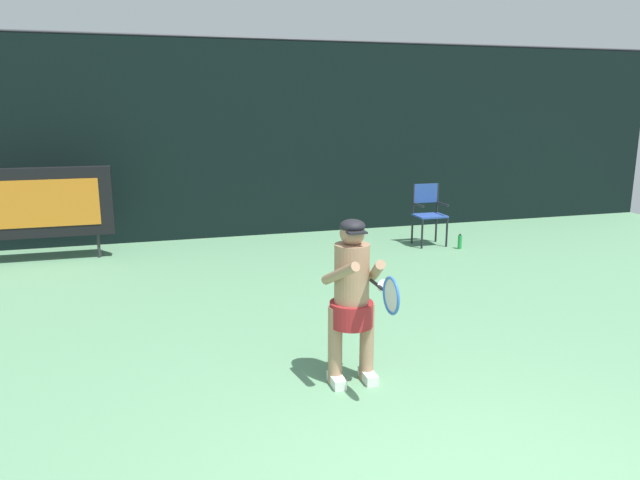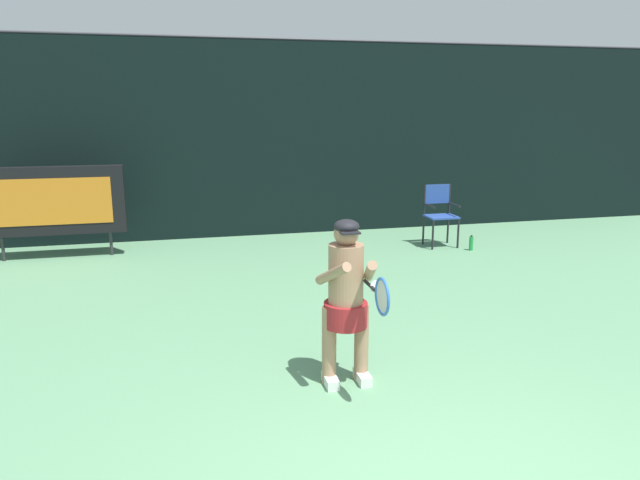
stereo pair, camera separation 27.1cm
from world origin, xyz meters
name	(u,v)px [view 2 (the right image)]	position (x,y,z in m)	size (l,w,h in m)	color
backdrop_screen	(259,140)	(0.00, 8.50, 1.81)	(18.00, 0.12, 3.66)	black
scoreboard	(53,201)	(-3.49, 7.49, 0.95)	(2.20, 0.21, 1.50)	black
umpire_chair	(440,211)	(2.96, 6.82, 0.62)	(0.52, 0.44, 1.08)	black
water_bottle	(471,243)	(3.34, 6.34, 0.12)	(0.07, 0.07, 0.27)	green
tennis_player	(346,295)	(-0.15, 2.09, 0.82)	(0.54, 0.62, 1.50)	white
tennis_racket	(381,296)	(-0.01, 1.58, 0.97)	(0.03, 0.60, 0.31)	black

